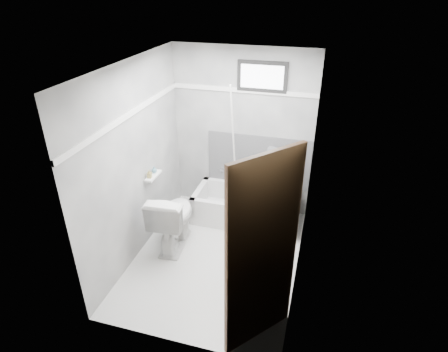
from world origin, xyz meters
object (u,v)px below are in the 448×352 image
(toilet, at_px, (173,218))
(soap_bottle_b, at_px, (154,169))
(soap_bottle_a, at_px, (149,174))
(door, at_px, (286,285))
(office_chair, at_px, (264,185))
(bathtub, at_px, (246,207))

(toilet, relative_size, soap_bottle_b, 9.55)
(soap_bottle_a, xyz_separation_m, soap_bottle_b, (0.00, 0.14, -0.01))
(door, xyz_separation_m, soap_bottle_b, (-1.92, 1.63, -0.04))
(office_chair, bearing_deg, door, -47.78)
(office_chair, xyz_separation_m, door, (0.58, -2.26, 0.41))
(soap_bottle_a, bearing_deg, bathtub, 33.03)
(office_chair, xyz_separation_m, soap_bottle_b, (-1.34, -0.63, 0.36))
(toilet, height_order, door, door)
(toilet, height_order, soap_bottle_b, soap_bottle_b)
(bathtub, xyz_separation_m, soap_bottle_a, (-1.11, -0.72, 0.76))
(bathtub, distance_m, door, 2.48)
(door, relative_size, soap_bottle_b, 23.04)
(office_chair, bearing_deg, bathtub, -139.84)
(bathtub, xyz_separation_m, office_chair, (0.23, 0.05, 0.38))
(toilet, bearing_deg, office_chair, -144.39)
(toilet, height_order, soap_bottle_a, soap_bottle_a)
(bathtub, bearing_deg, soap_bottle_a, -146.97)
(bathtub, relative_size, office_chair, 1.58)
(bathtub, bearing_deg, door, -69.91)
(door, bearing_deg, soap_bottle_a, 142.24)
(bathtub, bearing_deg, toilet, -134.25)
(office_chair, relative_size, soap_bottle_a, 8.23)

